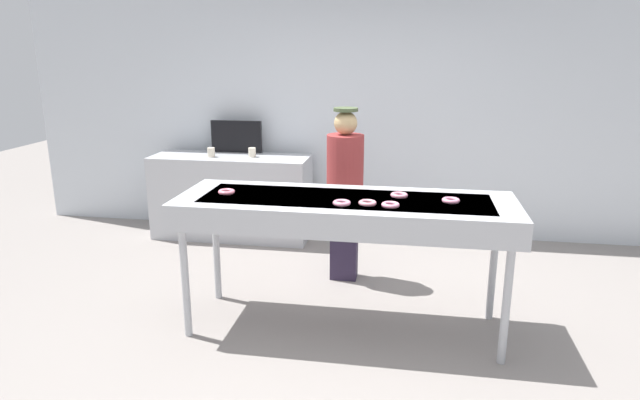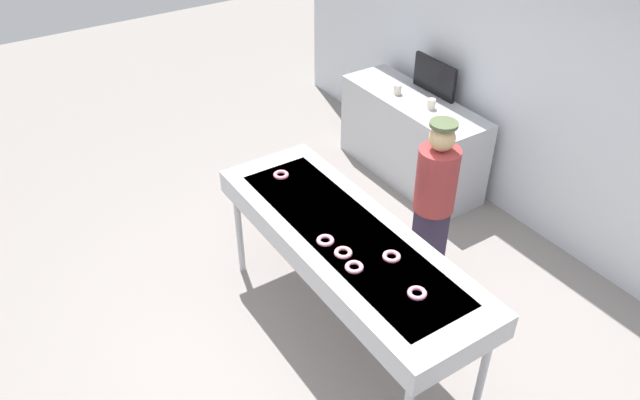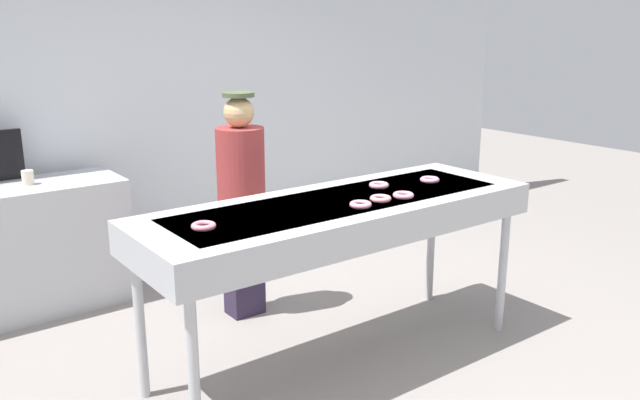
% 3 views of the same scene
% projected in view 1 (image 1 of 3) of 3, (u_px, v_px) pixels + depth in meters
% --- Properties ---
extents(ground_plane, '(16.00, 16.00, 0.00)m').
position_uv_depth(ground_plane, '(343.00, 326.00, 4.21)').
color(ground_plane, gray).
extents(back_wall, '(8.00, 0.12, 3.10)m').
position_uv_depth(back_wall, '(372.00, 97.00, 6.04)').
color(back_wall, silver).
rests_on(back_wall, ground).
extents(fryer_conveyor, '(2.43, 0.81, 1.02)m').
position_uv_depth(fryer_conveyor, '(345.00, 211.00, 3.96)').
color(fryer_conveyor, '#B7BABF').
rests_on(fryer_conveyor, ground).
extents(strawberry_donut_0, '(0.13, 0.13, 0.03)m').
position_uv_depth(strawberry_donut_0, '(390.00, 205.00, 3.71)').
color(strawberry_donut_0, pink).
rests_on(strawberry_donut_0, fryer_conveyor).
extents(strawberry_donut_1, '(0.13, 0.13, 0.03)m').
position_uv_depth(strawberry_donut_1, '(342.00, 203.00, 3.76)').
color(strawberry_donut_1, pink).
rests_on(strawberry_donut_1, fryer_conveyor).
extents(strawberry_donut_2, '(0.16, 0.16, 0.03)m').
position_uv_depth(strawberry_donut_2, '(367.00, 203.00, 3.76)').
color(strawberry_donut_2, pink).
rests_on(strawberry_donut_2, fryer_conveyor).
extents(strawberry_donut_3, '(0.17, 0.17, 0.03)m').
position_uv_depth(strawberry_donut_3, '(226.00, 192.00, 4.06)').
color(strawberry_donut_3, pink).
rests_on(strawberry_donut_3, fryer_conveyor).
extents(strawberry_donut_4, '(0.17, 0.17, 0.03)m').
position_uv_depth(strawberry_donut_4, '(451.00, 200.00, 3.82)').
color(strawberry_donut_4, pink).
rests_on(strawberry_donut_4, fryer_conveyor).
extents(strawberry_donut_5, '(0.14, 0.14, 0.03)m').
position_uv_depth(strawberry_donut_5, '(399.00, 195.00, 3.96)').
color(strawberry_donut_5, pink).
rests_on(strawberry_donut_5, fryer_conveyor).
extents(worker_baker, '(0.33, 0.33, 1.57)m').
position_uv_depth(worker_baker, '(345.00, 186.00, 4.88)').
color(worker_baker, '#2B2139').
rests_on(worker_baker, ground).
extents(prep_counter, '(1.74, 0.59, 0.92)m').
position_uv_depth(prep_counter, '(232.00, 197.00, 6.14)').
color(prep_counter, '#B7BABF').
rests_on(prep_counter, ground).
extents(paper_cup_0, '(0.08, 0.08, 0.10)m').
position_uv_depth(paper_cup_0, '(211.00, 152.00, 5.97)').
color(paper_cup_0, beige).
rests_on(paper_cup_0, prep_counter).
extents(paper_cup_1, '(0.08, 0.08, 0.10)m').
position_uv_depth(paper_cup_1, '(252.00, 152.00, 5.96)').
color(paper_cup_1, beige).
rests_on(paper_cup_1, prep_counter).
extents(menu_display, '(0.58, 0.04, 0.36)m').
position_uv_depth(menu_display, '(236.00, 137.00, 6.21)').
color(menu_display, black).
rests_on(menu_display, prep_counter).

